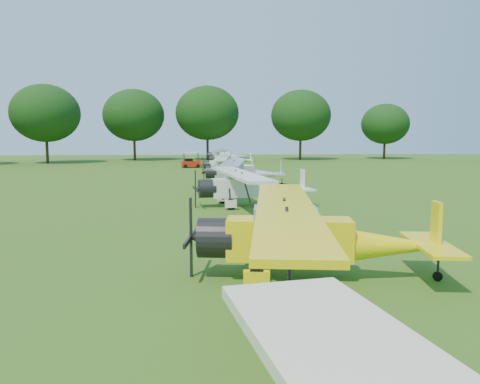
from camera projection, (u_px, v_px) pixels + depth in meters
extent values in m
plane|color=#225214|center=(254.00, 211.00, 26.31)|extent=(160.00, 160.00, 0.00)
cylinder|color=#312413|center=(384.00, 149.00, 85.88)|extent=(0.44, 0.44, 3.70)
ellipsoid|color=black|center=(385.00, 124.00, 85.34)|extent=(8.63, 8.63, 7.34)
cylinder|color=#312413|center=(300.00, 147.00, 82.78)|extent=(0.44, 0.44, 4.51)
ellipsoid|color=black|center=(301.00, 115.00, 82.12)|extent=(10.52, 10.52, 8.94)
cylinder|color=#312413|center=(208.00, 146.00, 82.02)|extent=(0.44, 0.44, 4.74)
ellipsoid|color=black|center=(207.00, 113.00, 81.33)|extent=(11.05, 11.05, 9.39)
cylinder|color=#312413|center=(135.00, 147.00, 80.87)|extent=(0.44, 0.44, 4.49)
ellipsoid|color=black|center=(134.00, 115.00, 80.22)|extent=(10.47, 10.47, 8.90)
cylinder|color=#312413|center=(47.00, 149.00, 71.99)|extent=(0.44, 0.44, 4.44)
ellipsoid|color=black|center=(45.00, 113.00, 71.34)|extent=(10.36, 10.36, 8.80)
cube|color=yellow|center=(289.00, 239.00, 13.81)|extent=(3.78, 1.58, 1.20)
cone|color=yellow|center=(395.00, 246.00, 13.65)|extent=(3.32, 1.46, 1.03)
cube|color=#8CA5B2|center=(285.00, 218.00, 13.74)|extent=(1.96, 1.29, 0.63)
cylinder|color=black|center=(216.00, 238.00, 13.94)|extent=(1.18, 1.32, 1.19)
cube|color=black|center=(191.00, 237.00, 13.98)|extent=(0.09, 0.15, 2.40)
cube|color=yellow|center=(285.00, 208.00, 13.71)|extent=(3.29, 12.25, 0.16)
cube|color=yellow|center=(436.00, 227.00, 13.51)|extent=(0.20, 0.64, 1.49)
cube|color=yellow|center=(431.00, 244.00, 13.58)|extent=(1.40, 3.31, 0.10)
cylinder|color=black|center=(257.00, 281.00, 12.55)|extent=(0.71, 0.27, 0.69)
cylinder|color=black|center=(259.00, 254.00, 15.38)|extent=(0.71, 0.27, 0.69)
cylinder|color=black|center=(438.00, 276.00, 13.68)|extent=(0.28, 0.13, 0.27)
cube|color=white|center=(240.00, 188.00, 28.13)|extent=(3.52, 1.48, 1.12)
cone|color=white|center=(286.00, 189.00, 28.76)|extent=(3.09, 1.37, 0.96)
cube|color=#8CA5B2|center=(239.00, 178.00, 28.03)|extent=(1.83, 1.21, 0.59)
cylinder|color=black|center=(207.00, 189.00, 27.69)|extent=(1.10, 1.23, 1.11)
cube|color=black|center=(195.00, 189.00, 27.55)|extent=(0.08, 0.14, 2.24)
cube|color=white|center=(239.00, 174.00, 28.00)|extent=(3.10, 11.40, 0.15)
cube|color=white|center=(302.00, 180.00, 28.93)|extent=(0.19, 0.60, 1.39)
cube|color=white|center=(301.00, 188.00, 28.96)|extent=(1.31, 3.08, 0.10)
cylinder|color=black|center=(231.00, 204.00, 26.75)|extent=(0.66, 0.26, 0.64)
cylinder|color=black|center=(222.00, 198.00, 29.33)|extent=(0.66, 0.26, 0.64)
cylinder|color=black|center=(304.00, 202.00, 29.11)|extent=(0.27, 0.12, 0.26)
cube|color=white|center=(235.00, 172.00, 40.04)|extent=(3.49, 1.46, 1.11)
cone|color=white|center=(268.00, 174.00, 39.89)|extent=(3.06, 1.35, 0.95)
cube|color=#8CA5B2|center=(234.00, 166.00, 39.98)|extent=(1.81, 1.20, 0.58)
cylinder|color=black|center=(212.00, 172.00, 40.17)|extent=(1.09, 1.22, 1.10)
cube|color=black|center=(204.00, 172.00, 40.21)|extent=(0.08, 0.13, 2.22)
cube|color=white|center=(234.00, 163.00, 39.95)|extent=(3.06, 11.30, 0.15)
cube|color=white|center=(281.00, 168.00, 39.76)|extent=(0.18, 0.59, 1.37)
cube|color=white|center=(279.00, 174.00, 39.82)|extent=(1.30, 3.05, 0.10)
cylinder|color=black|center=(224.00, 183.00, 38.88)|extent=(0.65, 0.26, 0.63)
cylinder|color=black|center=(227.00, 180.00, 41.50)|extent=(0.65, 0.26, 0.63)
cylinder|color=black|center=(282.00, 184.00, 39.92)|extent=(0.26, 0.12, 0.25)
cube|color=white|center=(222.00, 165.00, 53.05)|extent=(2.95, 1.11, 0.95)
cone|color=white|center=(244.00, 166.00, 53.04)|extent=(2.59, 1.03, 0.81)
cube|color=#8CA5B2|center=(222.00, 160.00, 52.99)|extent=(1.51, 0.95, 0.50)
cylinder|color=black|center=(207.00, 165.00, 53.07)|extent=(0.89, 1.01, 0.94)
cube|color=black|center=(202.00, 165.00, 53.08)|extent=(0.06, 0.11, 1.89)
cube|color=white|center=(222.00, 158.00, 52.97)|extent=(2.15, 9.63, 0.13)
cube|color=white|center=(252.00, 162.00, 52.97)|extent=(0.13, 0.50, 1.17)
cube|color=white|center=(251.00, 166.00, 53.02)|extent=(0.99, 2.58, 0.08)
cylinder|color=black|center=(215.00, 172.00, 52.02)|extent=(0.55, 0.19, 0.54)
cylinder|color=black|center=(217.00, 170.00, 54.26)|extent=(0.55, 0.19, 0.54)
cylinder|color=black|center=(253.00, 172.00, 53.11)|extent=(0.22, 0.09, 0.22)
cube|color=white|center=(225.00, 159.00, 65.24)|extent=(3.05, 1.00, 0.99)
cone|color=white|center=(244.00, 160.00, 65.36)|extent=(2.67, 0.94, 0.85)
cube|color=#8CA5B2|center=(225.00, 155.00, 65.17)|extent=(1.54, 0.92, 0.52)
cylinder|color=black|center=(213.00, 159.00, 65.16)|extent=(0.88, 1.01, 0.98)
cube|color=black|center=(208.00, 159.00, 65.14)|extent=(0.06, 0.12, 1.98)
cube|color=white|center=(225.00, 154.00, 65.14)|extent=(1.72, 10.06, 0.13)
cube|color=white|center=(250.00, 157.00, 65.35)|extent=(0.11, 0.52, 1.23)
cube|color=white|center=(250.00, 160.00, 65.39)|extent=(0.90, 2.67, 0.09)
cylinder|color=black|center=(220.00, 165.00, 64.12)|extent=(0.57, 0.17, 0.57)
cylinder|color=black|center=(220.00, 164.00, 66.46)|extent=(0.57, 0.17, 0.57)
cylinder|color=black|center=(251.00, 165.00, 65.49)|extent=(0.23, 0.08, 0.23)
cube|color=white|center=(222.00, 155.00, 76.93)|extent=(3.20, 1.43, 1.01)
cone|color=white|center=(237.00, 156.00, 76.71)|extent=(2.81, 1.32, 0.87)
cube|color=#8CA5B2|center=(221.00, 152.00, 76.88)|extent=(1.67, 1.14, 0.53)
cylinder|color=black|center=(211.00, 155.00, 77.10)|extent=(1.03, 1.14, 1.00)
cube|color=black|center=(207.00, 155.00, 77.16)|extent=(0.08, 0.12, 2.03)
cube|color=white|center=(221.00, 151.00, 76.85)|extent=(3.12, 10.33, 0.14)
cube|color=white|center=(243.00, 153.00, 76.56)|extent=(0.19, 0.54, 1.26)
cube|color=white|center=(243.00, 156.00, 76.62)|extent=(1.27, 2.81, 0.09)
cylinder|color=black|center=(216.00, 160.00, 75.90)|extent=(0.60, 0.25, 0.58)
cylinder|color=black|center=(218.00, 159.00, 78.28)|extent=(0.60, 0.25, 0.58)
cylinder|color=black|center=(244.00, 161.00, 76.70)|extent=(0.24, 0.12, 0.23)
cube|color=red|center=(191.00, 164.00, 62.24)|extent=(2.66, 1.74, 0.79)
cube|color=black|center=(188.00, 161.00, 62.10)|extent=(1.20, 1.39, 0.50)
cube|color=white|center=(191.00, 152.00, 62.05)|extent=(2.57, 1.83, 0.09)
cylinder|color=black|center=(185.00, 166.00, 61.39)|extent=(0.51, 0.24, 0.49)
cylinder|color=black|center=(184.00, 166.00, 62.74)|extent=(0.51, 0.24, 0.49)
cylinder|color=black|center=(198.00, 166.00, 61.80)|extent=(0.51, 0.24, 0.49)
cylinder|color=black|center=(196.00, 165.00, 63.14)|extent=(0.51, 0.24, 0.49)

